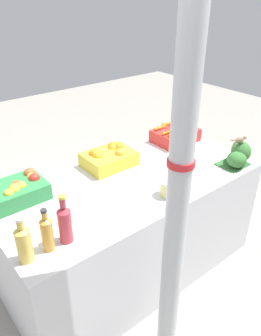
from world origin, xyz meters
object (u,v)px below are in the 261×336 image
object	(u,v)px
carrot_crate	(175,135)
juice_bottle_ruby	(65,223)
support_pole	(181,163)
apple_crate	(17,191)
broccoli_pile	(239,154)
pickle_jar	(169,188)
juice_bottle_golden	(24,243)
juice_bottle_amber	(47,233)
sparrow_bird	(240,140)
orange_crate	(109,157)

from	to	relation	value
carrot_crate	juice_bottle_ruby	xyz separation A→B (m)	(-1.36, -0.54, 0.06)
support_pole	apple_crate	xyz separation A→B (m)	(-0.39, 0.98, -0.47)
carrot_crate	broccoli_pile	xyz separation A→B (m)	(0.06, -0.60, 0.03)
support_pole	pickle_jar	size ratio (longest dim) A/B	22.38
juice_bottle_golden	juice_bottle_amber	distance (m)	0.12
apple_crate	juice_bottle_ruby	distance (m)	0.54
support_pole	sparrow_bird	xyz separation A→B (m)	(1.06, 0.38, -0.32)
carrot_crate	juice_bottle_amber	world-z (taller)	juice_bottle_amber
apple_crate	orange_crate	bearing A→B (deg)	0.91
juice_bottle_golden	pickle_jar	distance (m)	0.95
carrot_crate	orange_crate	bearing A→B (deg)	179.29
support_pole	pickle_jar	world-z (taller)	support_pole
juice_bottle_golden	sparrow_bird	xyz separation A→B (m)	(1.63, -0.06, 0.10)
orange_crate	juice_bottle_golden	xyz separation A→B (m)	(-0.89, -0.55, 0.04)
carrot_crate	sparrow_bird	distance (m)	0.62
apple_crate	pickle_jar	xyz separation A→B (m)	(0.77, -0.57, -0.01)
juice_bottle_golden	apple_crate	bearing A→B (deg)	71.79
apple_crate	broccoli_pile	size ratio (longest dim) A/B	1.60
support_pole	juice_bottle_golden	xyz separation A→B (m)	(-0.57, 0.44, -0.43)
juice_bottle_ruby	juice_bottle_golden	bearing A→B (deg)	-180.00
support_pole	apple_crate	bearing A→B (deg)	111.88
juice_bottle_ruby	sparrow_bird	xyz separation A→B (m)	(1.41, -0.06, 0.09)
pickle_jar	juice_bottle_ruby	bearing A→B (deg)	177.63
carrot_crate	juice_bottle_golden	bearing A→B (deg)	-161.25
carrot_crate	broccoli_pile	bearing A→B (deg)	-83.79
juice_bottle_golden	juice_bottle_amber	bearing A→B (deg)	0.00
apple_crate	orange_crate	xyz separation A→B (m)	(0.72, 0.01, 0.00)
carrot_crate	juice_bottle_amber	distance (m)	1.56
support_pole	broccoli_pile	bearing A→B (deg)	19.60
sparrow_bird	broccoli_pile	bearing A→B (deg)	24.69
support_pole	pickle_jar	xyz separation A→B (m)	(0.38, 0.41, -0.48)
orange_crate	juice_bottle_amber	world-z (taller)	juice_bottle_amber
juice_bottle_ruby	sparrow_bird	size ratio (longest dim) A/B	2.17
support_pole	carrot_crate	bearing A→B (deg)	44.02
pickle_jar	juice_bottle_amber	bearing A→B (deg)	177.92
orange_crate	broccoli_pile	world-z (taller)	broccoli_pile
carrot_crate	juice_bottle_ruby	bearing A→B (deg)	-158.45
orange_crate	sparrow_bird	xyz separation A→B (m)	(0.74, -0.61, 0.14)
orange_crate	carrot_crate	xyz separation A→B (m)	(0.69, -0.01, -0.01)
pickle_jar	carrot_crate	bearing A→B (deg)	41.65
apple_crate	juice_bottle_ruby	bearing A→B (deg)	-85.02
orange_crate	juice_bottle_amber	xyz separation A→B (m)	(-0.77, -0.55, 0.04)
apple_crate	juice_bottle_golden	world-z (taller)	juice_bottle_golden
juice_bottle_golden	juice_bottle_amber	world-z (taller)	juice_bottle_golden
broccoli_pile	pickle_jar	xyz separation A→B (m)	(-0.70, 0.03, -0.04)
support_pole	orange_crate	size ratio (longest dim) A/B	7.30
juice_bottle_golden	carrot_crate	bearing A→B (deg)	18.75
orange_crate	sparrow_bird	distance (m)	0.97
pickle_jar	broccoli_pile	bearing A→B (deg)	-2.36
support_pole	carrot_crate	distance (m)	1.49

